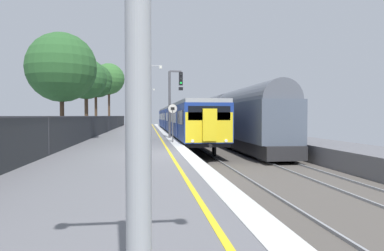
{
  "coord_description": "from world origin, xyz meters",
  "views": [
    {
      "loc": [
        -1.37,
        -15.2,
        1.67
      ],
      "look_at": [
        1.45,
        6.49,
        1.06
      ],
      "focal_mm": 32.65,
      "sensor_mm": 36.0,
      "label": 1
    }
  ],
  "objects": [
    {
      "name": "platform_lamp_far",
      "position": [
        -1.42,
        25.89,
        2.95
      ],
      "size": [
        2.0,
        0.2,
        4.92
      ],
      "color": "#93999E",
      "rests_on": "ground"
    },
    {
      "name": "background_tree_right",
      "position": [
        -7.03,
        38.04,
        6.96
      ],
      "size": [
        4.6,
        4.6,
        9.47
      ],
      "color": "#473323",
      "rests_on": "ground"
    },
    {
      "name": "ground",
      "position": [
        2.64,
        0.0,
        -0.61
      ],
      "size": [
        17.4,
        110.0,
        1.21
      ],
      "color": "slate"
    },
    {
      "name": "background_tree_left",
      "position": [
        -6.95,
        17.76,
        4.97
      ],
      "size": [
        3.75,
        3.75,
        6.94
      ],
      "color": "#473323",
      "rests_on": "ground"
    },
    {
      "name": "commuter_train_at_platform",
      "position": [
        2.1,
        23.46,
        1.27
      ],
      "size": [
        2.83,
        39.54,
        3.81
      ],
      "color": "navy",
      "rests_on": "ground"
    },
    {
      "name": "background_tree_back",
      "position": [
        -6.67,
        23.25,
        5.3
      ],
      "size": [
        3.48,
        3.48,
        7.2
      ],
      "color": "#473323",
      "rests_on": "ground"
    },
    {
      "name": "signal_gantry",
      "position": [
        0.62,
        11.08,
        3.17
      ],
      "size": [
        1.1,
        0.24,
        5.08
      ],
      "color": "#47474C",
      "rests_on": "ground"
    },
    {
      "name": "platform_lamp_mid",
      "position": [
        -1.42,
        6.29,
        2.9
      ],
      "size": [
        2.0,
        0.2,
        4.83
      ],
      "color": "#93999E",
      "rests_on": "ground"
    },
    {
      "name": "platform_back_fence",
      "position": [
        -5.45,
        0.0,
        0.87
      ],
      "size": [
        0.07,
        99.0,
        1.66
      ],
      "color": "#282B2D",
      "rests_on": "ground"
    },
    {
      "name": "speed_limit_sign",
      "position": [
        0.25,
        6.68,
        1.55
      ],
      "size": [
        0.59,
        0.08,
        2.42
      ],
      "color": "#59595B",
      "rests_on": "ground"
    },
    {
      "name": "background_tree_centre",
      "position": [
        -7.13,
        9.68,
        4.83
      ],
      "size": [
        4.72,
        4.72,
        7.33
      ],
      "color": "#473323",
      "rests_on": "ground"
    },
    {
      "name": "freight_train_adjacent_track",
      "position": [
        6.1,
        30.32,
        1.58
      ],
      "size": [
        2.6,
        55.48,
        4.72
      ],
      "color": "#232326",
      "rests_on": "ground"
    }
  ]
}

